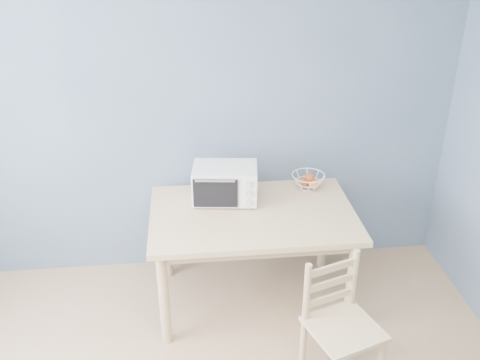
{
  "coord_description": "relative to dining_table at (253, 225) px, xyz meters",
  "views": [
    {
      "loc": [
        0.0,
        -1.43,
        2.6
      ],
      "look_at": [
        0.35,
        1.84,
        0.93
      ],
      "focal_mm": 40.0,
      "sensor_mm": 36.0,
      "label": 1
    }
  ],
  "objects": [
    {
      "name": "dining_table",
      "position": [
        0.0,
        0.0,
        0.0
      ],
      "size": [
        1.4,
        0.9,
        0.75
      ],
      "color": "#D9B482",
      "rests_on": "ground"
    },
    {
      "name": "toaster_oven",
      "position": [
        -0.19,
        0.19,
        0.24
      ],
      "size": [
        0.48,
        0.36,
        0.26
      ],
      "rotation": [
        0.0,
        0.0,
        -0.12
      ],
      "color": "beige",
      "rests_on": "dining_table"
    },
    {
      "name": "room",
      "position": [
        -0.42,
        -1.7,
        0.65
      ],
      "size": [
        4.01,
        4.51,
        2.61
      ],
      "color": "tan",
      "rests_on": "ground"
    },
    {
      "name": "fruit_basket",
      "position": [
        0.45,
        0.31,
        0.16
      ],
      "size": [
        0.28,
        0.28,
        0.13
      ],
      "rotation": [
        0.0,
        0.0,
        -0.13
      ],
      "color": "silver",
      "rests_on": "dining_table"
    },
    {
      "name": "dining_chair",
      "position": [
        0.42,
        -0.8,
        -0.24
      ],
      "size": [
        0.49,
        0.49,
        0.82
      ],
      "rotation": [
        0.0,
        0.0,
        0.33
      ],
      "color": "#D9B482",
      "rests_on": "ground"
    }
  ]
}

